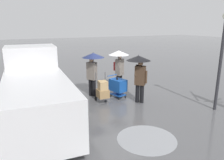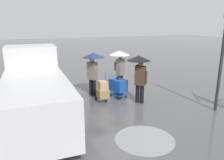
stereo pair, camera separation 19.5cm
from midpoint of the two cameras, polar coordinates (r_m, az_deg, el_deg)
ground_plane at (r=10.29m, az=2.26°, el=-4.90°), size 90.00×90.00×0.00m
slush_patch_far_side at (r=6.97m, az=8.24°, el=-15.04°), size 1.83×1.83×0.01m
cargo_van_parked_right at (r=7.75m, az=-20.01°, el=-3.23°), size 2.36×5.42×2.60m
shopping_cart_vendor at (r=10.32m, az=1.03°, el=-1.50°), size 0.77×0.94×1.04m
hand_dolly_boxes at (r=9.70m, az=-3.03°, el=-2.77°), size 0.55×0.73×1.32m
pedestrian_pink_side at (r=10.32m, az=-5.64°, el=4.22°), size 1.04×1.04×2.15m
pedestrian_black_side at (r=9.48m, az=6.59°, el=3.17°), size 1.04×1.04×2.15m
pedestrian_white_side at (r=11.17m, az=1.33°, el=5.01°), size 1.04×1.04×2.15m
street_lamp at (r=9.40m, az=26.32°, el=6.62°), size 0.28×0.28×3.86m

